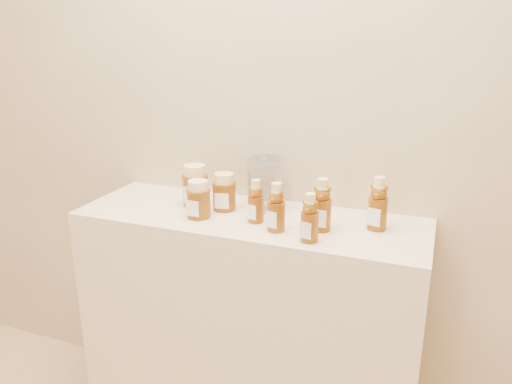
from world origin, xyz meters
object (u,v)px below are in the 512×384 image
at_px(display_table, 250,330).
at_px(glass_canister, 264,182).
at_px(bear_bottle_front_left, 276,204).
at_px(honey_jar_left, 195,185).
at_px(bear_bottle_back_left, 256,198).

height_order(display_table, glass_canister, glass_canister).
height_order(bear_bottle_front_left, honey_jar_left, bear_bottle_front_left).
xyz_separation_m(bear_bottle_front_left, honey_jar_left, (-0.35, 0.13, -0.01)).
bearing_deg(bear_bottle_back_left, bear_bottle_front_left, -14.35).
bearing_deg(glass_canister, display_table, -101.76).
bearing_deg(honey_jar_left, display_table, -19.05).
relative_size(bear_bottle_back_left, bear_bottle_front_left, 0.92).
relative_size(bear_bottle_front_left, honey_jar_left, 1.20).
xyz_separation_m(display_table, bear_bottle_front_left, (0.13, -0.09, 0.54)).
xyz_separation_m(display_table, glass_canister, (0.02, 0.10, 0.55)).
relative_size(bear_bottle_front_left, glass_canister, 0.90).
bearing_deg(bear_bottle_back_left, display_table, 148.83).
height_order(bear_bottle_back_left, honey_jar_left, bear_bottle_back_left).
bearing_deg(display_table, glass_canister, 78.24).
xyz_separation_m(display_table, honey_jar_left, (-0.23, 0.04, 0.52)).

